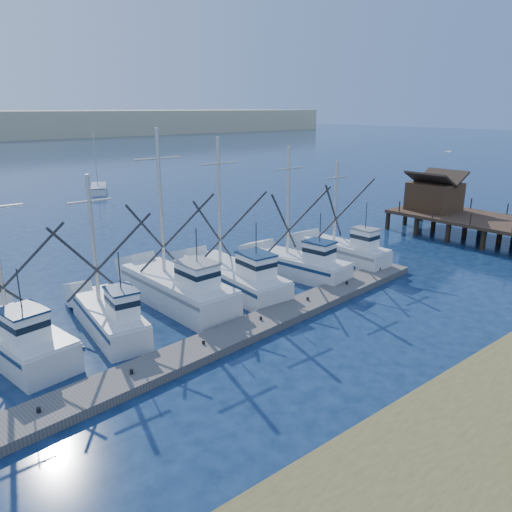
{
  "coord_description": "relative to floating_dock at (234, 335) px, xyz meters",
  "views": [
    {
      "loc": [
        -21.65,
        -13.57,
        11.47
      ],
      "look_at": [
        -3.87,
        8.0,
        3.1
      ],
      "focal_mm": 35.0,
      "sensor_mm": 36.0,
      "label": 1
    }
  ],
  "objects": [
    {
      "name": "ground",
      "position": [
        7.65,
        -5.22,
        -0.21
      ],
      "size": [
        500.0,
        500.0,
        0.0
      ],
      "primitive_type": "plane",
      "color": "#0C1C36",
      "rests_on": "ground"
    },
    {
      "name": "floating_dock",
      "position": [
        0.0,
        0.0,
        0.0
      ],
      "size": [
        32.27,
        5.34,
        0.43
      ],
      "primitive_type": "cube",
      "rotation": [
        0.0,
        0.0,
        0.1
      ],
      "color": "#5B5651",
      "rests_on": "ground"
    },
    {
      "name": "timber_pier",
      "position": [
        29.15,
        3.24,
        2.35
      ],
      "size": [
        7.0,
        20.0,
        8.0
      ],
      "color": "black",
      "rests_on": "ground"
    },
    {
      "name": "trawler_fleet",
      "position": [
        -0.55,
        5.14,
        0.76
      ],
      "size": [
        31.33,
        9.06,
        10.36
      ],
      "color": "silver",
      "rests_on": "ground"
    },
    {
      "name": "sailboat_near",
      "position": [
        13.23,
        48.89,
        0.27
      ],
      "size": [
        4.48,
        7.05,
        8.1
      ],
      "rotation": [
        0.0,
        0.0,
        -0.41
      ],
      "color": "silver",
      "rests_on": "ground"
    },
    {
      "name": "flying_gull",
      "position": [
        27.51,
        5.03,
        7.44
      ],
      "size": [
        1.26,
        0.23,
        0.23
      ],
      "color": "white",
      "rests_on": "ground"
    }
  ]
}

